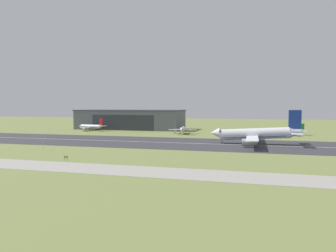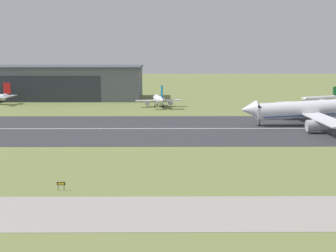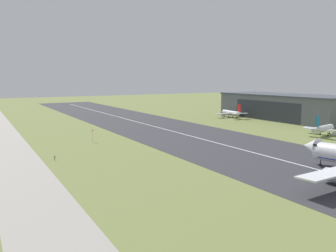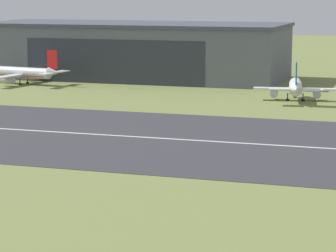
{
  "view_description": "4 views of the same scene",
  "coord_description": "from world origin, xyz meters",
  "px_view_note": "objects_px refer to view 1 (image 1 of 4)",
  "views": [
    {
      "loc": [
        68.49,
        -67.36,
        19.35
      ],
      "look_at": [
        29.56,
        72.27,
        10.36
      ],
      "focal_mm": 35.0,
      "sensor_mm": 36.0,
      "label": 1
    },
    {
      "loc": [
        20.41,
        -43.49,
        23.82
      ],
      "look_at": [
        21.04,
        55.49,
        7.63
      ],
      "focal_mm": 50.0,
      "sensor_mm": 36.0,
      "label": 2
    },
    {
      "loc": [
        109.82,
        12.97,
        26.14
      ],
      "look_at": [
        13.65,
        69.84,
        9.89
      ],
      "focal_mm": 35.0,
      "sensor_mm": 36.0,
      "label": 3
    },
    {
      "loc": [
        46.47,
        -31.1,
        25.39
      ],
      "look_at": [
        14.14,
        67.87,
        7.53
      ],
      "focal_mm": 85.0,
      "sensor_mm": 36.0,
      "label": 4
    }
  ],
  "objects_px": {
    "airplane_parked_centre": "(91,127)",
    "runway_sign": "(66,157)",
    "airplane_parked_west": "(183,129)",
    "airplane_landing": "(255,134)",
    "airplane_parked_east": "(290,131)",
    "windsock_pole": "(43,140)"
  },
  "relations": [
    {
      "from": "airplane_parked_west",
      "to": "airplane_landing",
      "type": "bearing_deg",
      "value": -45.41
    },
    {
      "from": "runway_sign",
      "to": "airplane_parked_east",
      "type": "bearing_deg",
      "value": 55.81
    },
    {
      "from": "airplane_parked_west",
      "to": "airplane_parked_centre",
      "type": "bearing_deg",
      "value": 172.56
    },
    {
      "from": "airplane_parked_west",
      "to": "airplane_parked_east",
      "type": "xyz_separation_m",
      "value": [
        70.64,
        8.79,
        -0.66
      ]
    },
    {
      "from": "airplane_parked_centre",
      "to": "airplane_parked_west",
      "type": "bearing_deg",
      "value": -7.44
    },
    {
      "from": "airplane_landing",
      "to": "airplane_parked_east",
      "type": "height_order",
      "value": "airplane_landing"
    },
    {
      "from": "airplane_landing",
      "to": "runway_sign",
      "type": "xyz_separation_m",
      "value": [
        -63.9,
        -68.32,
        -4.02
      ]
    },
    {
      "from": "airplane_parked_centre",
      "to": "windsock_pole",
      "type": "xyz_separation_m",
      "value": [
        35.4,
        -106.69,
        1.37
      ]
    },
    {
      "from": "airplane_landing",
      "to": "windsock_pole",
      "type": "height_order",
      "value": "airplane_landing"
    },
    {
      "from": "airplane_parked_centre",
      "to": "runway_sign",
      "type": "distance_m",
      "value": 141.04
    },
    {
      "from": "airplane_parked_west",
      "to": "airplane_parked_east",
      "type": "relative_size",
      "value": 0.95
    },
    {
      "from": "airplane_parked_east",
      "to": "airplane_landing",
      "type": "bearing_deg",
      "value": -110.74
    },
    {
      "from": "windsock_pole",
      "to": "airplane_landing",
      "type": "bearing_deg",
      "value": 28.16
    },
    {
      "from": "airplane_landing",
      "to": "airplane_parked_east",
      "type": "distance_m",
      "value": 62.21
    },
    {
      "from": "airplane_parked_west",
      "to": "airplane_parked_centre",
      "type": "relative_size",
      "value": 0.85
    },
    {
      "from": "airplane_parked_west",
      "to": "runway_sign",
      "type": "height_order",
      "value": "airplane_parked_west"
    },
    {
      "from": "airplane_parked_east",
      "to": "runway_sign",
      "type": "xyz_separation_m",
      "value": [
        -85.91,
        -126.45,
        -1.41
      ]
    },
    {
      "from": "airplane_parked_west",
      "to": "windsock_pole",
      "type": "height_order",
      "value": "airplane_parked_west"
    },
    {
      "from": "airplane_parked_centre",
      "to": "windsock_pole",
      "type": "bearing_deg",
      "value": -71.64
    },
    {
      "from": "airplane_landing",
      "to": "runway_sign",
      "type": "relative_size",
      "value": 39.22
    },
    {
      "from": "airplane_parked_west",
      "to": "airplane_parked_centre",
      "type": "xyz_separation_m",
      "value": [
        -75.51,
        9.86,
        -0.01
      ]
    },
    {
      "from": "runway_sign",
      "to": "airplane_parked_west",
      "type": "bearing_deg",
      "value": 82.6
    }
  ]
}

